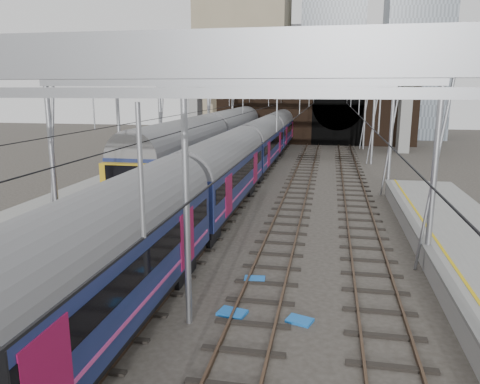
# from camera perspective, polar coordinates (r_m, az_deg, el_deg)

# --- Properties ---
(ground) EXTENTS (160.00, 160.00, 0.00)m
(ground) POSITION_cam_1_polar(r_m,az_deg,el_deg) (13.83, -8.74, -19.26)
(ground) COLOR #38332D
(ground) RESTS_ON ground
(tracks) EXTENTS (14.40, 80.00, 0.22)m
(tracks) POSITION_cam_1_polar(r_m,az_deg,el_deg) (27.33, 1.78, -2.85)
(tracks) COLOR #4C3828
(tracks) RESTS_ON ground
(overhead_line) EXTENTS (16.80, 80.00, 8.00)m
(overhead_line) POSITION_cam_1_polar(r_m,az_deg,el_deg) (32.79, 3.69, 11.28)
(overhead_line) COLOR gray
(overhead_line) RESTS_ON ground
(retaining_wall) EXTENTS (28.00, 2.75, 9.00)m
(retaining_wall) POSITION_cam_1_polar(r_m,az_deg,el_deg) (63.09, 8.50, 9.71)
(retaining_wall) COLOR black
(retaining_wall) RESTS_ON ground
(overbridge) EXTENTS (28.00, 3.00, 9.25)m
(overbridge) POSITION_cam_1_polar(r_m,az_deg,el_deg) (57.18, 6.89, 12.42)
(overbridge) COLOR gray
(overbridge) RESTS_ON ground
(city_skyline) EXTENTS (37.50, 27.50, 60.00)m
(city_skyline) POSITION_cam_1_polar(r_m,az_deg,el_deg) (82.12, 10.40, 19.18)
(city_skyline) COLOR tan
(city_skyline) RESTS_ON ground
(train_main) EXTENTS (2.67, 61.65, 4.63)m
(train_main) POSITION_cam_1_polar(r_m,az_deg,el_deg) (34.85, 0.63, 4.51)
(train_main) COLOR black
(train_main) RESTS_ON ground
(train_second) EXTENTS (3.06, 35.36, 5.18)m
(train_second) POSITION_cam_1_polar(r_m,az_deg,el_deg) (41.16, -3.47, 6.05)
(train_second) COLOR black
(train_second) RESTS_ON ground
(equip_cover_a) EXTENTS (1.02, 0.82, 0.11)m
(equip_cover_a) POSITION_cam_1_polar(r_m,az_deg,el_deg) (15.84, -0.95, -14.51)
(equip_cover_a) COLOR blue
(equip_cover_a) RESTS_ON ground
(equip_cover_b) EXTENTS (0.93, 0.78, 0.09)m
(equip_cover_b) POSITION_cam_1_polar(r_m,az_deg,el_deg) (15.52, 7.28, -15.26)
(equip_cover_b) COLOR blue
(equip_cover_b) RESTS_ON ground
(equip_cover_c) EXTENTS (0.84, 0.63, 0.09)m
(equip_cover_c) POSITION_cam_1_polar(r_m,az_deg,el_deg) (18.39, 1.79, -10.57)
(equip_cover_c) COLOR blue
(equip_cover_c) RESTS_ON ground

